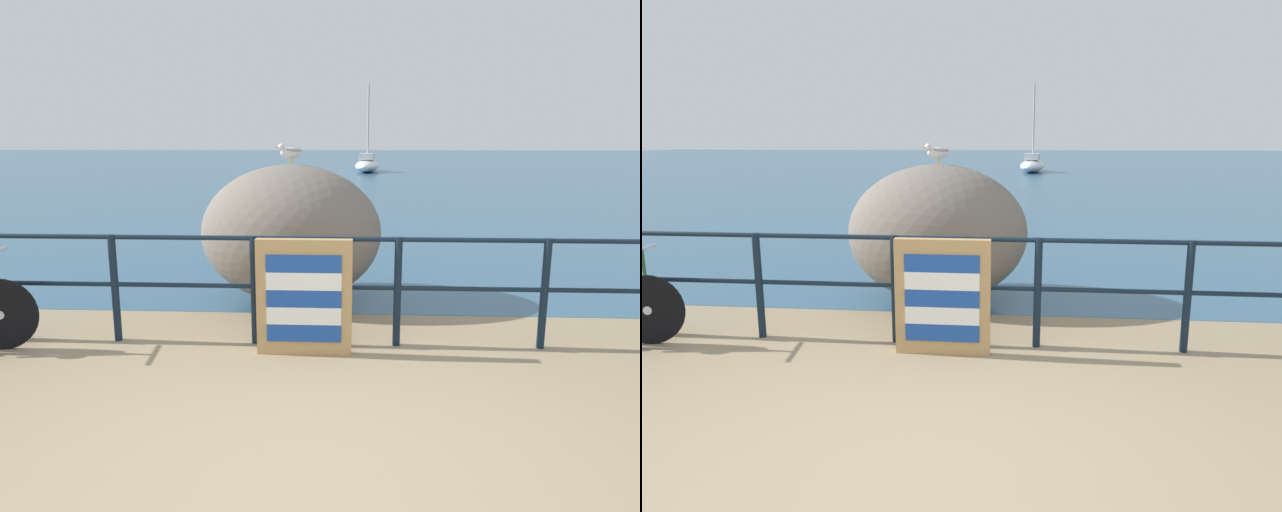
% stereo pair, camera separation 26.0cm
% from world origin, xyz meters
% --- Properties ---
extents(ground_plane, '(120.00, 120.00, 0.10)m').
position_xyz_m(ground_plane, '(0.00, 20.00, -0.05)').
color(ground_plane, '#937F60').
extents(sea_surface, '(120.00, 90.00, 0.01)m').
position_xyz_m(sea_surface, '(0.00, 48.04, 0.00)').
color(sea_surface, '#2D5675').
rests_on(sea_surface, ground_plane).
extents(promenade_railing, '(9.30, 0.07, 1.02)m').
position_xyz_m(promenade_railing, '(0.00, 2.12, 0.64)').
color(promenade_railing, black).
rests_on(promenade_railing, ground_plane).
extents(folded_deckchair_stack, '(0.84, 0.10, 1.04)m').
position_xyz_m(folded_deckchair_stack, '(-0.18, 1.86, 0.52)').
color(folded_deckchair_stack, tan).
rests_on(folded_deckchair_stack, ground_plane).
extents(breakwater_boulder_main, '(2.10, 1.74, 1.60)m').
position_xyz_m(breakwater_boulder_main, '(-0.47, 3.62, 0.80)').
color(breakwater_boulder_main, slate).
rests_on(breakwater_boulder_main, ground).
extents(seagull, '(0.32, 0.24, 0.23)m').
position_xyz_m(seagull, '(-0.47, 3.70, 1.74)').
color(seagull, gold).
rests_on(seagull, breakwater_boulder_main).
extents(sailboat, '(1.82, 4.53, 4.90)m').
position_xyz_m(sailboat, '(1.22, 30.04, 0.42)').
color(sailboat, white).
rests_on(sailboat, sea_surface).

